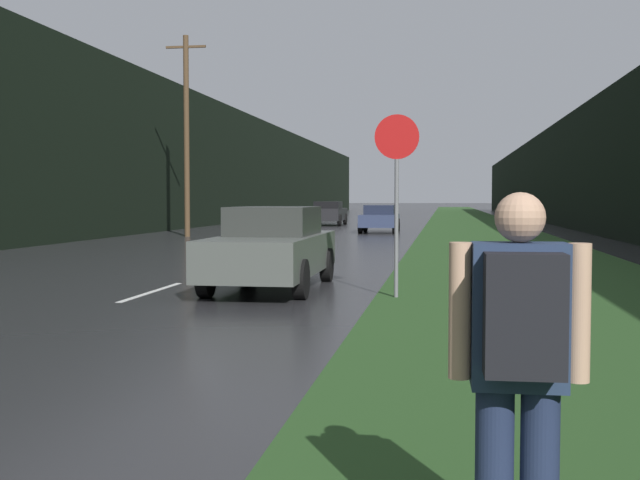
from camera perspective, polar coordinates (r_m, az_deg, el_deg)
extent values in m
cube|color=#26471E|center=(40.23, 11.46, 0.53)|extent=(6.00, 240.00, 0.02)
cube|color=silver|center=(14.76, -11.86, -3.62)|extent=(0.12, 3.00, 0.01)
cube|color=silver|center=(21.42, -5.23, -1.54)|extent=(0.12, 3.00, 0.01)
cube|color=black|center=(52.46, -8.09, 5.41)|extent=(2.00, 140.00, 7.88)
cube|color=black|center=(50.78, 17.78, 4.56)|extent=(2.00, 140.00, 6.44)
cylinder|color=#4C3823|center=(36.02, -9.47, 7.27)|extent=(0.24, 0.24, 8.81)
cube|color=#4C3823|center=(36.53, -9.52, 13.39)|extent=(1.80, 0.10, 0.10)
cylinder|color=slate|center=(13.49, 5.45, 0.78)|extent=(0.07, 0.07, 2.34)
cylinder|color=#B71414|center=(13.52, 5.49, 7.32)|extent=(0.75, 0.02, 0.75)
cube|color=navy|center=(3.54, 13.96, -5.24)|extent=(0.40, 0.23, 0.62)
sphere|color=tan|center=(3.50, 14.04, 1.57)|extent=(0.22, 0.22, 0.22)
cylinder|color=tan|center=(3.52, 9.93, -4.96)|extent=(0.10, 0.10, 0.59)
cylinder|color=tan|center=(3.57, 17.94, -4.94)|extent=(0.10, 0.10, 0.59)
cube|color=black|center=(3.33, 14.34, -5.21)|extent=(0.32, 0.19, 0.50)
cube|color=#4C514C|center=(14.92, -3.46, -0.99)|extent=(1.73, 4.77, 0.69)
cube|color=#2D302D|center=(15.13, -3.28, 1.38)|extent=(1.47, 2.15, 0.53)
cylinder|color=black|center=(13.35, -1.37, -2.80)|extent=(0.20, 0.68, 0.68)
cylinder|color=black|center=(13.73, -8.13, -2.67)|extent=(0.20, 0.68, 0.68)
cylinder|color=black|center=(16.25, 0.48, -1.77)|extent=(0.20, 0.68, 0.68)
cylinder|color=black|center=(16.57, -5.14, -1.69)|extent=(0.20, 0.68, 0.68)
cube|color=#2D3856|center=(39.76, 4.26, 1.39)|extent=(1.74, 4.03, 0.60)
cube|color=#1B2134|center=(39.95, 4.28, 2.16)|extent=(1.48, 1.81, 0.46)
cylinder|color=black|center=(38.47, 5.33, 0.94)|extent=(0.20, 0.66, 0.66)
cylinder|color=black|center=(38.61, 2.89, 0.96)|extent=(0.20, 0.66, 0.66)
cylinder|color=black|center=(40.96, 5.54, 1.06)|extent=(0.20, 0.66, 0.66)
cylinder|color=black|center=(41.09, 3.25, 1.08)|extent=(0.20, 0.66, 0.66)
cube|color=black|center=(50.51, 0.62, 1.84)|extent=(1.83, 4.56, 0.74)
cube|color=black|center=(50.27, 0.59, 2.51)|extent=(1.55, 2.05, 0.44)
cylinder|color=black|center=(52.04, -0.10, 1.51)|extent=(0.20, 0.71, 0.71)
cylinder|color=black|center=(51.80, 1.80, 1.50)|extent=(0.20, 0.71, 0.71)
cylinder|color=black|center=(49.25, -0.61, 1.42)|extent=(0.20, 0.71, 0.71)
cylinder|color=black|center=(49.00, 1.39, 1.42)|extent=(0.20, 0.71, 0.71)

